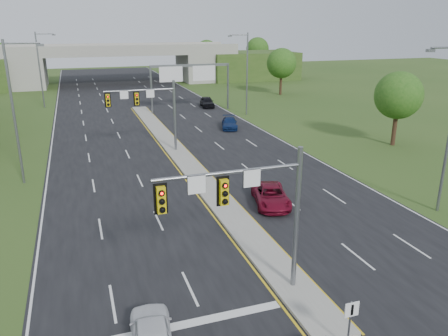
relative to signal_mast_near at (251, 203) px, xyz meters
name	(u,v)px	position (x,y,z in m)	size (l,w,h in m)	color
ground	(293,287)	(2.26, 0.07, -4.73)	(240.00, 240.00, 0.00)	#304C1B
road	(157,129)	(2.26, 35.07, -4.72)	(24.00, 160.00, 0.02)	black
median	(181,156)	(2.26, 23.07, -4.63)	(2.00, 54.00, 0.16)	gray
lane_markings	(162,142)	(1.66, 28.99, -4.70)	(23.72, 160.00, 0.01)	gold
signal_mast_near	(251,203)	(0.00, 0.00, 0.00)	(6.62, 0.60, 7.00)	slate
signal_mast_far	(151,105)	(0.00, 25.00, 0.00)	(6.62, 0.60, 7.00)	slate
keep_right_sign	(351,318)	(2.26, -4.45, -3.21)	(0.60, 0.13, 2.20)	slate
sign_gantry	(189,75)	(8.95, 44.99, 0.51)	(11.58, 0.44, 6.67)	slate
overpass	(117,67)	(2.26, 80.07, -1.17)	(80.00, 14.00, 8.10)	gray
lightpole_l_mid	(16,107)	(-11.03, 20.07, 1.38)	(2.85, 0.25, 11.00)	slate
lightpole_l_far	(41,66)	(-11.03, 55.07, 1.38)	(2.85, 0.25, 11.00)	slate
lightpole_r_far	(246,70)	(15.56, 40.07, 1.38)	(2.85, 0.25, 11.00)	slate
tree_r_near	(399,95)	(24.26, 20.07, 0.45)	(4.80, 4.80, 7.60)	#382316
tree_r_mid	(282,63)	(28.26, 55.07, 0.78)	(5.20, 5.20, 8.12)	#382316
tree_back_c	(207,51)	(26.26, 94.07, 0.78)	(5.60, 5.60, 8.32)	#382316
tree_back_d	(257,49)	(40.26, 94.07, 1.11)	(6.00, 6.00, 8.85)	#382316
car_white	(152,334)	(-4.83, -1.93, -4.01)	(1.63, 4.05, 1.38)	silver
car_far_a	(271,196)	(5.50, 9.63, -4.04)	(2.22, 4.80, 1.34)	maroon
car_far_b	(230,123)	(10.67, 32.82, -4.06)	(1.80, 4.42, 1.28)	#0C1F4C
car_far_c	(207,102)	(12.26, 47.55, -3.93)	(1.82, 4.52, 1.54)	black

